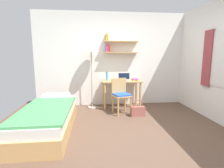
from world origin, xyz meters
The scene contains 10 objects.
ground_plane centered at (0.00, 0.00, 0.00)m, with size 5.28×5.28×0.00m, color brown.
wall_back centered at (0.00, 2.02, 1.31)m, with size 4.40×0.27×2.60m.
bed centered at (-1.45, 0.33, 0.24)m, with size 0.86×1.99×0.54m.
desk centered at (0.17, 1.70, 0.60)m, with size 1.04×0.53×0.75m.
desk_chair centered at (0.07, 1.21, 0.49)m, with size 0.50×0.48×0.86m.
standing_lamp centered at (-0.64, 1.71, 1.54)m, with size 0.40×0.40×1.74m.
laptop centered at (0.24, 1.74, 0.80)m, with size 0.35×0.21×0.21m.
water_bottle centered at (-0.23, 1.76, 0.87)m, with size 0.07×0.07×0.24m, color #4C99DB.
book_stack centered at (0.53, 1.70, 0.77)m, with size 0.17×0.23×0.05m.
handbag centered at (0.43, 0.92, 0.13)m, with size 0.32×0.12×0.39m.
Camera 1 is at (-0.58, -2.88, 1.41)m, focal length 27.52 mm.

